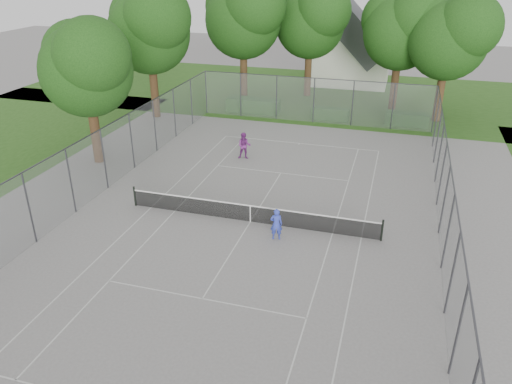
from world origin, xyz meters
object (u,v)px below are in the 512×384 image
(girl_player, at_px, (276,224))
(woman_player, at_px, (244,146))
(tennis_net, at_px, (250,213))
(house, at_px, (353,47))

(girl_player, bearing_deg, woman_player, -78.36)
(tennis_net, xyz_separation_m, house, (1.29, 30.96, 3.13))
(tennis_net, bearing_deg, girl_player, -36.38)
(house, xyz_separation_m, girl_player, (0.33, -32.16, -2.86))
(tennis_net, relative_size, house, 1.42)
(woman_player, bearing_deg, house, 67.85)
(tennis_net, distance_m, girl_player, 2.04)
(house, bearing_deg, girl_player, -89.41)
(house, xyz_separation_m, woman_player, (-4.16, -22.92, -2.76))
(house, relative_size, girl_player, 5.78)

